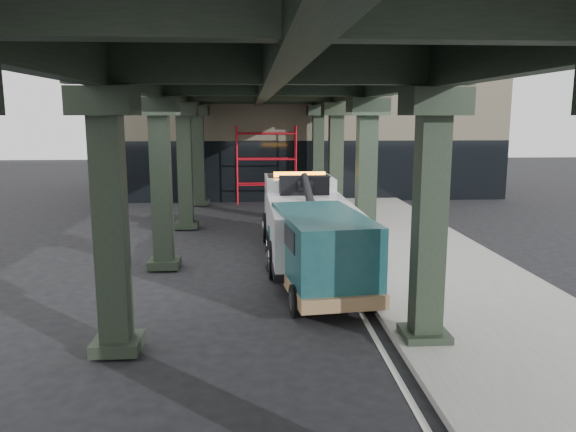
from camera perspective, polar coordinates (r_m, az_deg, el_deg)
name	(u,v)px	position (r m, az deg, el deg)	size (l,w,h in m)	color
ground	(282,287)	(15.07, -0.56, -7.20)	(90.00, 90.00, 0.00)	black
sidewalk	(425,262)	(17.76, 13.76, -4.55)	(5.00, 40.00, 0.15)	gray
lane_stripe	(335,266)	(17.15, 4.76, -5.05)	(0.12, 38.00, 0.01)	silver
viaduct	(264,81)	(16.39, -2.44, 13.53)	(7.40, 32.00, 6.40)	black
building	(297,124)	(34.48, 0.87, 9.35)	(22.00, 10.00, 8.00)	#C6B793
scaffolding	(266,162)	(29.11, -2.22, 5.46)	(3.08, 0.88, 4.00)	red
tow_truck	(305,217)	(17.76, 1.73, -0.12)	(2.60, 8.34, 2.72)	black
towed_van	(319,250)	(14.30, 3.20, -3.43)	(2.59, 5.41, 2.12)	#123E42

